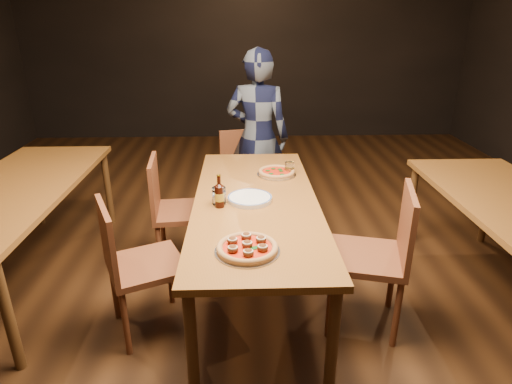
{
  "coord_description": "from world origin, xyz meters",
  "views": [
    {
      "loc": [
        -0.09,
        -2.57,
        1.84
      ],
      "look_at": [
        0.0,
        -0.05,
        0.82
      ],
      "focal_mm": 30.0,
      "sensor_mm": 36.0,
      "label": 1
    }
  ],
  "objects_px": {
    "chair_main_nw": "(146,264)",
    "water_glass": "(219,196)",
    "plate_stack": "(250,199)",
    "chair_end": "(246,177)",
    "table_left": "(16,195)",
    "beer_bottle": "(219,196)",
    "pizza_meatball": "(247,247)",
    "chair_main_sw": "(183,210)",
    "chair_main_e": "(366,256)",
    "pizza_margherita": "(277,172)",
    "amber_glass": "(290,168)",
    "diner": "(258,137)",
    "table_main": "(256,209)"
  },
  "relations": [
    {
      "from": "plate_stack",
      "to": "pizza_meatball",
      "type": "bearing_deg",
      "value": -92.34
    },
    {
      "from": "table_main",
      "to": "chair_main_sw",
      "type": "xyz_separation_m",
      "value": [
        -0.55,
        0.47,
        -0.21
      ]
    },
    {
      "from": "chair_main_sw",
      "to": "pizza_meatball",
      "type": "distance_m",
      "value": 1.28
    },
    {
      "from": "beer_bottle",
      "to": "water_glass",
      "type": "bearing_deg",
      "value": 95.91
    },
    {
      "from": "beer_bottle",
      "to": "diner",
      "type": "bearing_deg",
      "value": 78.62
    },
    {
      "from": "chair_end",
      "to": "amber_glass",
      "type": "xyz_separation_m",
      "value": [
        0.32,
        -0.76,
        0.35
      ]
    },
    {
      "from": "chair_main_e",
      "to": "chair_end",
      "type": "height_order",
      "value": "chair_main_e"
    },
    {
      "from": "chair_end",
      "to": "plate_stack",
      "type": "distance_m",
      "value": 1.32
    },
    {
      "from": "table_main",
      "to": "chair_main_e",
      "type": "height_order",
      "value": "chair_main_e"
    },
    {
      "from": "beer_bottle",
      "to": "water_glass",
      "type": "relative_size",
      "value": 1.88
    },
    {
      "from": "table_left",
      "to": "chair_main_sw",
      "type": "distance_m",
      "value": 1.18
    },
    {
      "from": "diner",
      "to": "plate_stack",
      "type": "bearing_deg",
      "value": 97.7
    },
    {
      "from": "chair_main_e",
      "to": "pizza_margherita",
      "type": "distance_m",
      "value": 0.96
    },
    {
      "from": "pizza_meatball",
      "to": "beer_bottle",
      "type": "height_order",
      "value": "beer_bottle"
    },
    {
      "from": "pizza_meatball",
      "to": "pizza_margherita",
      "type": "relative_size",
      "value": 1.13
    },
    {
      "from": "chair_main_sw",
      "to": "diner",
      "type": "distance_m",
      "value": 1.12
    },
    {
      "from": "pizza_margherita",
      "to": "amber_glass",
      "type": "height_order",
      "value": "amber_glass"
    },
    {
      "from": "chair_main_sw",
      "to": "plate_stack",
      "type": "relative_size",
      "value": 3.23
    },
    {
      "from": "pizza_meatball",
      "to": "pizza_margherita",
      "type": "xyz_separation_m",
      "value": [
        0.24,
        1.14,
        -0.0
      ]
    },
    {
      "from": "pizza_meatball",
      "to": "amber_glass",
      "type": "xyz_separation_m",
      "value": [
        0.34,
        1.17,
        0.02
      ]
    },
    {
      "from": "chair_end",
      "to": "table_left",
      "type": "bearing_deg",
      "value": -162.9
    },
    {
      "from": "chair_main_e",
      "to": "diner",
      "type": "xyz_separation_m",
      "value": [
        -0.61,
        1.64,
        0.32
      ]
    },
    {
      "from": "chair_main_nw",
      "to": "chair_main_sw",
      "type": "xyz_separation_m",
      "value": [
        0.13,
        0.77,
        0.0
      ]
    },
    {
      "from": "pizza_meatball",
      "to": "water_glass",
      "type": "distance_m",
      "value": 0.63
    },
    {
      "from": "chair_main_nw",
      "to": "water_glass",
      "type": "bearing_deg",
      "value": -86.43
    },
    {
      "from": "chair_main_nw",
      "to": "water_glass",
      "type": "relative_size",
      "value": 8.4
    },
    {
      "from": "table_main",
      "to": "chair_main_nw",
      "type": "relative_size",
      "value": 2.17
    },
    {
      "from": "water_glass",
      "to": "chair_end",
      "type": "bearing_deg",
      "value": 82.04
    },
    {
      "from": "amber_glass",
      "to": "water_glass",
      "type": "bearing_deg",
      "value": -132.33
    },
    {
      "from": "chair_end",
      "to": "water_glass",
      "type": "bearing_deg",
      "value": -110.9
    },
    {
      "from": "chair_end",
      "to": "plate_stack",
      "type": "bearing_deg",
      "value": -102.46
    },
    {
      "from": "chair_main_sw",
      "to": "chair_main_e",
      "type": "bearing_deg",
      "value": -127.71
    },
    {
      "from": "table_main",
      "to": "chair_end",
      "type": "distance_m",
      "value": 1.28
    },
    {
      "from": "plate_stack",
      "to": "table_main",
      "type": "bearing_deg",
      "value": 30.55
    },
    {
      "from": "chair_main_nw",
      "to": "amber_glass",
      "type": "bearing_deg",
      "value": -74.78
    },
    {
      "from": "chair_main_sw",
      "to": "chair_main_e",
      "type": "distance_m",
      "value": 1.44
    },
    {
      "from": "table_left",
      "to": "chair_end",
      "type": "distance_m",
      "value": 1.92
    },
    {
      "from": "table_left",
      "to": "chair_main_sw",
      "type": "xyz_separation_m",
      "value": [
        1.15,
        0.17,
        -0.21
      ]
    },
    {
      "from": "chair_main_nw",
      "to": "chair_main_e",
      "type": "height_order",
      "value": "chair_main_e"
    },
    {
      "from": "chair_end",
      "to": "chair_main_nw",
      "type": "bearing_deg",
      "value": -124.86
    },
    {
      "from": "chair_main_nw",
      "to": "beer_bottle",
      "type": "relative_size",
      "value": 4.46
    },
    {
      "from": "plate_stack",
      "to": "chair_main_nw",
      "type": "bearing_deg",
      "value": -156.12
    },
    {
      "from": "chair_main_e",
      "to": "chair_main_sw",
      "type": "bearing_deg",
      "value": -107.73
    },
    {
      "from": "chair_main_nw",
      "to": "table_main",
      "type": "bearing_deg",
      "value": -90.42
    },
    {
      "from": "table_left",
      "to": "pizza_margherita",
      "type": "bearing_deg",
      "value": 5.11
    },
    {
      "from": "pizza_meatball",
      "to": "water_glass",
      "type": "height_order",
      "value": "water_glass"
    },
    {
      "from": "chair_main_e",
      "to": "beer_bottle",
      "type": "xyz_separation_m",
      "value": [
        -0.9,
        0.18,
        0.34
      ]
    },
    {
      "from": "chair_main_e",
      "to": "pizza_margherita",
      "type": "height_order",
      "value": "chair_main_e"
    },
    {
      "from": "table_left",
      "to": "beer_bottle",
      "type": "xyz_separation_m",
      "value": [
        1.47,
        -0.42,
        0.15
      ]
    },
    {
      "from": "chair_main_sw",
      "to": "chair_end",
      "type": "xyz_separation_m",
      "value": [
        0.5,
        0.79,
        -0.02
      ]
    }
  ]
}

